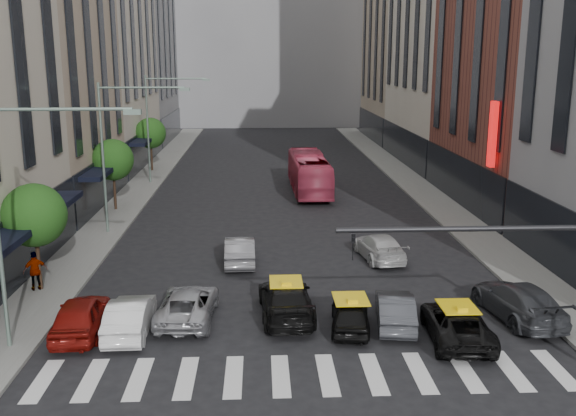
{
  "coord_description": "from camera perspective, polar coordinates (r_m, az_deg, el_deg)",
  "views": [
    {
      "loc": [
        -1.65,
        -18.46,
        10.59
      ],
      "look_at": [
        -0.39,
        9.46,
        4.0
      ],
      "focal_mm": 40.0,
      "sensor_mm": 36.0,
      "label": 1
    }
  ],
  "objects": [
    {
      "name": "ground",
      "position": [
        21.35,
        2.28,
        -16.49
      ],
      "size": [
        160.0,
        160.0,
        0.0
      ],
      "primitive_type": "plane",
      "color": "black",
      "rests_on": "ground"
    },
    {
      "name": "sidewalk_left",
      "position": [
        50.56,
        -13.77,
        0.88
      ],
      "size": [
        3.0,
        96.0,
        0.15
      ],
      "primitive_type": "cube",
      "color": "slate",
      "rests_on": "ground"
    },
    {
      "name": "sidewalk_right",
      "position": [
        51.3,
        12.32,
        1.13
      ],
      "size": [
        3.0,
        96.0,
        0.15
      ],
      "primitive_type": "cube",
      "color": "slate",
      "rests_on": "ground"
    },
    {
      "name": "building_left_b",
      "position": [
        48.95,
        -21.54,
        14.03
      ],
      "size": [
        8.0,
        16.0,
        24.0
      ],
      "primitive_type": "cube",
      "color": "tan",
      "rests_on": "ground"
    },
    {
      "name": "building_left_d",
      "position": [
        84.97,
        -13.52,
        15.89
      ],
      "size": [
        8.0,
        18.0,
        30.0
      ],
      "primitive_type": "cube",
      "color": "gray",
      "rests_on": "ground"
    },
    {
      "name": "building_right_b",
      "position": [
        49.2,
        20.44,
        15.28
      ],
      "size": [
        8.0,
        18.0,
        26.0
      ],
      "primitive_type": "cube",
      "color": "brown",
      "rests_on": "ground"
    },
    {
      "name": "building_right_d",
      "position": [
        85.59,
        10.37,
        15.34
      ],
      "size": [
        8.0,
        18.0,
        28.0
      ],
      "primitive_type": "cube",
      "color": "tan",
      "rests_on": "ground"
    },
    {
      "name": "building_far",
      "position": [
        103.74,
        -1.76,
        17.36
      ],
      "size": [
        30.0,
        10.0,
        36.0
      ],
      "primitive_type": "cube",
      "color": "gray",
      "rests_on": "ground"
    },
    {
      "name": "tree_near",
      "position": [
        31.0,
        -21.63,
        -0.62
      ],
      "size": [
        2.88,
        2.88,
        4.95
      ],
      "color": "black",
      "rests_on": "sidewalk_left"
    },
    {
      "name": "tree_mid",
      "position": [
        46.13,
        -15.31,
        4.15
      ],
      "size": [
        2.88,
        2.88,
        4.95
      ],
      "color": "black",
      "rests_on": "sidewalk_left"
    },
    {
      "name": "tree_far",
      "position": [
        61.7,
        -12.13,
        6.52
      ],
      "size": [
        2.88,
        2.88,
        4.95
      ],
      "color": "black",
      "rests_on": "sidewalk_left"
    },
    {
      "name": "streetlamp_near",
      "position": [
        24.43,
        -22.63,
        1.18
      ],
      "size": [
        5.38,
        0.25,
        9.0
      ],
      "color": "gray",
      "rests_on": "sidewalk_left"
    },
    {
      "name": "streetlamp_mid",
      "position": [
        39.64,
        -14.88,
        6.04
      ],
      "size": [
        5.38,
        0.25,
        9.0
      ],
      "color": "gray",
      "rests_on": "sidewalk_left"
    },
    {
      "name": "streetlamp_far",
      "position": [
        55.3,
        -11.43,
        8.15
      ],
      "size": [
        5.38,
        0.25,
        9.0
      ],
      "color": "gray",
      "rests_on": "sidewalk_left"
    },
    {
      "name": "liberty_sign",
      "position": [
        41.27,
        17.73,
        6.26
      ],
      "size": [
        0.3,
        0.7,
        4.0
      ],
      "color": "red",
      "rests_on": "ground"
    },
    {
      "name": "car_red",
      "position": [
        26.63,
        -17.92,
        -9.07
      ],
      "size": [
        2.0,
        4.55,
        1.52
      ],
      "primitive_type": "imported",
      "rotation": [
        0.0,
        0.0,
        3.19
      ],
      "color": "maroon",
      "rests_on": "ground"
    },
    {
      "name": "car_white_front",
      "position": [
        26.17,
        -13.86,
        -9.31
      ],
      "size": [
        1.61,
        4.36,
        1.43
      ],
      "primitive_type": "imported",
      "rotation": [
        0.0,
        0.0,
        3.17
      ],
      "color": "silver",
      "rests_on": "ground"
    },
    {
      "name": "car_silver",
      "position": [
        27.03,
        -8.91,
        -8.44
      ],
      "size": [
        2.45,
        4.9,
        1.33
      ],
      "primitive_type": "imported",
      "rotation": [
        0.0,
        0.0,
        3.09
      ],
      "color": "#A7A8AC",
      "rests_on": "ground"
    },
    {
      "name": "taxi_left",
      "position": [
        26.94,
        -0.18,
        -8.13
      ],
      "size": [
        2.38,
        5.34,
        1.52
      ],
      "primitive_type": "imported",
      "rotation": [
        0.0,
        0.0,
        3.19
      ],
      "color": "black",
      "rests_on": "ground"
    },
    {
      "name": "taxi_center",
      "position": [
        25.9,
        5.56,
        -9.4
      ],
      "size": [
        1.93,
        3.88,
        1.27
      ],
      "primitive_type": "imported",
      "rotation": [
        0.0,
        0.0,
        3.02
      ],
      "color": "black",
      "rests_on": "ground"
    },
    {
      "name": "car_grey_mid",
      "position": [
        26.53,
        9.5,
        -8.86
      ],
      "size": [
        1.97,
        4.27,
        1.35
      ],
      "primitive_type": "imported",
      "rotation": [
        0.0,
        0.0,
        3.01
      ],
      "color": "#3A3C41",
      "rests_on": "ground"
    },
    {
      "name": "taxi_right",
      "position": [
        25.73,
        14.76,
        -9.89
      ],
      "size": [
        2.55,
        4.92,
        1.33
      ],
      "primitive_type": "imported",
      "rotation": [
        0.0,
        0.0,
        3.07
      ],
      "color": "black",
      "rests_on": "ground"
    },
    {
      "name": "car_grey_curb",
      "position": [
        28.44,
        19.78,
        -7.77
      ],
      "size": [
        2.81,
        5.51,
        1.53
      ],
      "primitive_type": "imported",
      "rotation": [
        0.0,
        0.0,
        3.27
      ],
      "color": "#37393E",
      "rests_on": "ground"
    },
    {
      "name": "car_row2_left",
      "position": [
        33.77,
        -4.31,
        -3.76
      ],
      "size": [
        1.67,
        4.45,
        1.45
      ],
      "primitive_type": "imported",
      "rotation": [
        0.0,
        0.0,
        3.17
      ],
      "color": "gray",
      "rests_on": "ground"
    },
    {
      "name": "car_row2_right",
      "position": [
        34.76,
        8.11,
        -3.43
      ],
      "size": [
        2.52,
        4.93,
        1.37
      ],
      "primitive_type": "imported",
      "rotation": [
        0.0,
        0.0,
        3.27
      ],
      "color": "beige",
      "rests_on": "ground"
    },
    {
      "name": "bus",
      "position": [
        51.37,
        1.88,
        3.13
      ],
      "size": [
        2.84,
        11.19,
        3.1
      ],
      "primitive_type": "imported",
      "rotation": [
        0.0,
        0.0,
        3.16
      ],
      "color": "#BB3752",
      "rests_on": "ground"
    },
    {
      "name": "pedestrian_far",
      "position": [
        31.63,
        -21.54,
        -5.21
      ],
      "size": [
        1.16,
        0.9,
        1.84
      ],
      "primitive_type": "imported",
      "rotation": [
        0.0,
        0.0,
        3.63
      ],
      "color": "gray",
      "rests_on": "sidewalk_left"
    }
  ]
}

